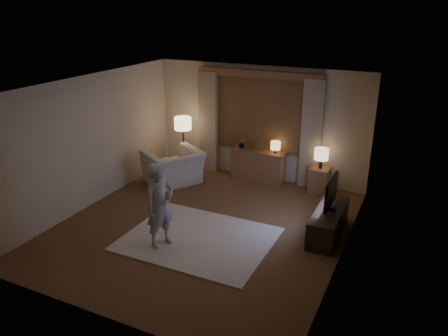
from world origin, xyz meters
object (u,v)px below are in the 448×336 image
Objects in this scene: tv_stand at (328,223)px; person at (160,206)px; sideboard at (258,166)px; armchair at (173,167)px; side_table at (319,180)px.

tv_stand is 2.96m from person.
sideboard is 1.02× the size of armchair.
person is (-1.86, -3.34, 0.47)m from side_table.
side_table is 0.38× the size of person.
tv_stand is at bearing -71.19° from side_table.
armchair is at bearing 49.72° from person.
armchair is (-1.67, -0.97, 0.03)m from sideboard.
sideboard is at bearing 178.01° from side_table.
sideboard reaches higher than side_table.
sideboard is at bearing 151.34° from armchair.
person reaches higher than armchair.
sideboard is 1.44m from side_table.
armchair is at bearing -163.59° from side_table.
sideboard is 0.86× the size of tv_stand.
tv_stand is (0.61, -1.78, -0.03)m from side_table.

